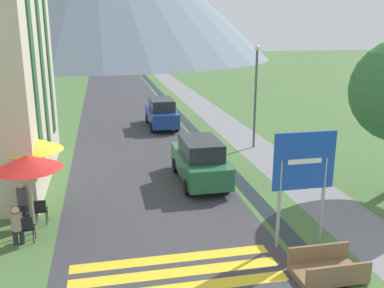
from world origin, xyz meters
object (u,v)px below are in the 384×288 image
footbridge (328,270)px  person_seated_near (17,223)px  cafe_chair_near_right (40,209)px  cafe_chair_nearest (27,227)px  parked_car_near (200,160)px  person_seated_far (22,198)px  road_sign (304,172)px  cafe_chair_near_left (20,215)px  streetlamp (256,88)px  parked_car_far (161,113)px  cafe_umbrella_front_red (28,162)px  cafe_umbrella_middle_yellow (31,144)px

footbridge → person_seated_near: 8.65m
cafe_chair_near_right → cafe_chair_nearest: bearing=-89.0°
parked_car_near → person_seated_far: bearing=-161.5°
road_sign → cafe_chair_near_right: 8.24m
cafe_chair_near_left → person_seated_far: (-0.07, 0.88, 0.19)m
person_seated_near → person_seated_far: bearing=94.6°
streetlamp → parked_car_far: bearing=126.1°
footbridge → cafe_chair_near_left: (-8.01, 4.39, 0.29)m
person_seated_far → parked_car_near: bearing=18.5°
footbridge → person_seated_near: size_ratio=1.43×
cafe_chair_nearest → person_seated_near: person_seated_near is taller
road_sign → cafe_chair_near_left: (-8.05, 2.65, -1.72)m
parked_car_far → cafe_umbrella_front_red: 14.71m
cafe_chair_near_right → person_seated_far: (-0.62, 0.59, 0.19)m
road_sign → streetlamp: size_ratio=0.64×
person_seated_far → footbridge: bearing=-33.1°
footbridge → cafe_chair_near_right: size_ratio=2.00×
parked_car_far → cafe_chair_near_left: 14.56m
footbridge → person_seated_far: person_seated_far is taller
cafe_umbrella_front_red → streetlamp: size_ratio=0.48×
road_sign → parked_car_far: bearing=96.5°
cafe_chair_near_left → person_seated_far: bearing=87.6°
parked_car_far → footbridge: bearing=-84.3°
cafe_chair_near_right → person_seated_near: person_seated_near is taller
parked_car_near → footbridge: bearing=-77.9°
cafe_chair_near_right → streetlamp: bearing=47.8°
person_seated_far → streetlamp: bearing=32.6°
cafe_chair_near_right → cafe_umbrella_middle_yellow: size_ratio=0.34×
cafe_umbrella_front_red → cafe_chair_nearest: bearing=-99.9°
person_seated_near → parked_car_far: bearing=66.4°
footbridge → person_seated_near: bearing=156.6°
cafe_chair_near_right → cafe_umbrella_front_red: 1.87m
cafe_chair_nearest → cafe_umbrella_middle_yellow: (-0.10, 2.73, 1.78)m
footbridge → cafe_chair_near_left: 9.14m
cafe_umbrella_front_red → person_seated_far: 2.04m
parked_car_near → cafe_chair_near_left: (-6.41, -3.05, -0.40)m
road_sign → cafe_chair_near_left: 8.65m
parked_car_near → cafe_chair_nearest: (-6.08, -3.98, -0.40)m
parked_car_near → cafe_chair_nearest: bearing=-146.8°
footbridge → cafe_chair_near_left: size_ratio=2.00×
person_seated_near → streetlamp: streetlamp is taller
parked_car_near → streetlamp: size_ratio=0.82×
footbridge → cafe_umbrella_middle_yellow: bearing=141.5°
cafe_umbrella_middle_yellow → person_seated_near: (-0.15, -2.76, -1.63)m
parked_car_near → person_seated_near: (-6.33, -4.01, -0.25)m
cafe_umbrella_middle_yellow → person_seated_far: cafe_umbrella_middle_yellow is taller
cafe_chair_nearest → streetlamp: size_ratio=0.16×
cafe_chair_near_left → cafe_chair_nearest: same height
cafe_chair_near_right → footbridge: bearing=-20.8°
cafe_umbrella_middle_yellow → streetlamp: 11.65m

